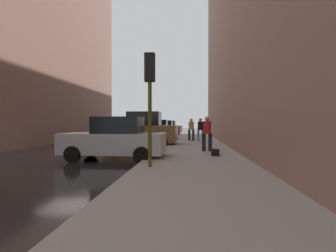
{
  "coord_description": "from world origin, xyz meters",
  "views": [
    {
      "loc": [
        5.76,
        -12.17,
        1.56
      ],
      "look_at": [
        4.18,
        6.85,
        1.29
      ],
      "focal_mm": 28.0,
      "sensor_mm": 36.0,
      "label": 1
    }
  ],
  "objects_px": {
    "parked_red_hatchback": "(163,128)",
    "pedestrian_in_jeans": "(200,129)",
    "parked_dark_green_sedan": "(167,127)",
    "parked_bronze_suv": "(142,130)",
    "pedestrian_in_tan_coat": "(191,128)",
    "duffel_bag": "(215,152)",
    "parked_silver_sedan": "(115,139)",
    "fire_hydrant": "(169,139)",
    "parked_gray_coupe": "(155,130)",
    "traffic_light": "(150,85)",
    "pedestrian_in_red_jacket": "(207,132)"
  },
  "relations": [
    {
      "from": "parked_bronze_suv",
      "to": "fire_hydrant",
      "type": "bearing_deg",
      "value": -20.83
    },
    {
      "from": "parked_silver_sedan",
      "to": "pedestrian_in_tan_coat",
      "type": "xyz_separation_m",
      "value": [
        3.24,
        9.74,
        0.26
      ]
    },
    {
      "from": "parked_silver_sedan",
      "to": "parked_dark_green_sedan",
      "type": "relative_size",
      "value": 0.99
    },
    {
      "from": "parked_dark_green_sedan",
      "to": "fire_hydrant",
      "type": "distance_m",
      "value": 20.21
    },
    {
      "from": "parked_gray_coupe",
      "to": "parked_dark_green_sedan",
      "type": "bearing_deg",
      "value": 90.0
    },
    {
      "from": "pedestrian_in_tan_coat",
      "to": "pedestrian_in_jeans",
      "type": "height_order",
      "value": "same"
    },
    {
      "from": "pedestrian_in_tan_coat",
      "to": "duffel_bag",
      "type": "height_order",
      "value": "pedestrian_in_tan_coat"
    },
    {
      "from": "parked_silver_sedan",
      "to": "pedestrian_in_jeans",
      "type": "bearing_deg",
      "value": 65.61
    },
    {
      "from": "parked_bronze_suv",
      "to": "traffic_light",
      "type": "xyz_separation_m",
      "value": [
        1.85,
        -8.72,
        1.73
      ]
    },
    {
      "from": "parked_silver_sedan",
      "to": "pedestrian_in_jeans",
      "type": "height_order",
      "value": "pedestrian_in_jeans"
    },
    {
      "from": "parked_silver_sedan",
      "to": "fire_hydrant",
      "type": "relative_size",
      "value": 6.01
    },
    {
      "from": "parked_dark_green_sedan",
      "to": "duffel_bag",
      "type": "relative_size",
      "value": 9.7
    },
    {
      "from": "parked_bronze_suv",
      "to": "parked_red_hatchback",
      "type": "height_order",
      "value": "parked_bronze_suv"
    },
    {
      "from": "traffic_light",
      "to": "pedestrian_in_tan_coat",
      "type": "xyz_separation_m",
      "value": [
        1.38,
        12.19,
        -1.65
      ]
    },
    {
      "from": "parked_dark_green_sedan",
      "to": "parked_red_hatchback",
      "type": "bearing_deg",
      "value": -90.0
    },
    {
      "from": "parked_bronze_suv",
      "to": "parked_red_hatchback",
      "type": "xyz_separation_m",
      "value": [
        0.0,
        13.22,
        -0.18
      ]
    },
    {
      "from": "parked_red_hatchback",
      "to": "pedestrian_in_jeans",
      "type": "height_order",
      "value": "pedestrian_in_jeans"
    },
    {
      "from": "parked_red_hatchback",
      "to": "duffel_bag",
      "type": "relative_size",
      "value": 9.7
    },
    {
      "from": "parked_silver_sedan",
      "to": "parked_bronze_suv",
      "type": "bearing_deg",
      "value": 90.0
    },
    {
      "from": "parked_dark_green_sedan",
      "to": "parked_silver_sedan",
      "type": "bearing_deg",
      "value": -90.0
    },
    {
      "from": "parked_bronze_suv",
      "to": "pedestrian_in_jeans",
      "type": "bearing_deg",
      "value": 31.05
    },
    {
      "from": "traffic_light",
      "to": "parked_gray_coupe",
      "type": "bearing_deg",
      "value": 97.07
    },
    {
      "from": "parked_dark_green_sedan",
      "to": "pedestrian_in_jeans",
      "type": "bearing_deg",
      "value": -77.14
    },
    {
      "from": "duffel_bag",
      "to": "parked_gray_coupe",
      "type": "bearing_deg",
      "value": 109.23
    },
    {
      "from": "traffic_light",
      "to": "parked_bronze_suv",
      "type": "bearing_deg",
      "value": 102.01
    },
    {
      "from": "parked_bronze_suv",
      "to": "pedestrian_in_tan_coat",
      "type": "bearing_deg",
      "value": 47.05
    },
    {
      "from": "parked_red_hatchback",
      "to": "fire_hydrant",
      "type": "distance_m",
      "value": 14.03
    },
    {
      "from": "parked_dark_green_sedan",
      "to": "pedestrian_in_tan_coat",
      "type": "relative_size",
      "value": 2.5
    },
    {
      "from": "parked_bronze_suv",
      "to": "parked_gray_coupe",
      "type": "xyz_separation_m",
      "value": [
        0.0,
        6.23,
        -0.18
      ]
    },
    {
      "from": "parked_bronze_suv",
      "to": "parked_dark_green_sedan",
      "type": "xyz_separation_m",
      "value": [
        0.0,
        19.44,
        -0.18
      ]
    },
    {
      "from": "parked_silver_sedan",
      "to": "parked_red_hatchback",
      "type": "distance_m",
      "value": 19.48
    },
    {
      "from": "parked_gray_coupe",
      "to": "pedestrian_in_jeans",
      "type": "distance_m",
      "value": 5.51
    },
    {
      "from": "pedestrian_in_jeans",
      "to": "parked_gray_coupe",
      "type": "bearing_deg",
      "value": 135.12
    },
    {
      "from": "parked_red_hatchback",
      "to": "pedestrian_in_red_jacket",
      "type": "bearing_deg",
      "value": -77.06
    },
    {
      "from": "parked_bronze_suv",
      "to": "fire_hydrant",
      "type": "height_order",
      "value": "parked_bronze_suv"
    },
    {
      "from": "fire_hydrant",
      "to": "pedestrian_in_jeans",
      "type": "relative_size",
      "value": 0.41
    },
    {
      "from": "pedestrian_in_tan_coat",
      "to": "traffic_light",
      "type": "bearing_deg",
      "value": -96.47
    },
    {
      "from": "fire_hydrant",
      "to": "parked_bronze_suv",
      "type": "bearing_deg",
      "value": 159.17
    },
    {
      "from": "fire_hydrant",
      "to": "duffel_bag",
      "type": "distance_m",
      "value": 5.63
    },
    {
      "from": "parked_silver_sedan",
      "to": "pedestrian_in_red_jacket",
      "type": "distance_m",
      "value": 4.55
    },
    {
      "from": "duffel_bag",
      "to": "parked_bronze_suv",
      "type": "bearing_deg",
      "value": 125.94
    },
    {
      "from": "parked_dark_green_sedan",
      "to": "parked_gray_coupe",
      "type": "bearing_deg",
      "value": -90.0
    },
    {
      "from": "pedestrian_in_jeans",
      "to": "duffel_bag",
      "type": "xyz_separation_m",
      "value": [
        0.29,
        -8.13,
        -0.81
      ]
    },
    {
      "from": "pedestrian_in_tan_coat",
      "to": "duffel_bag",
      "type": "bearing_deg",
      "value": -84.12
    },
    {
      "from": "pedestrian_in_red_jacket",
      "to": "parked_dark_green_sedan",
      "type": "bearing_deg",
      "value": 99.59
    },
    {
      "from": "parked_silver_sedan",
      "to": "traffic_light",
      "type": "xyz_separation_m",
      "value": [
        1.85,
        -2.46,
        1.91
      ]
    },
    {
      "from": "traffic_light",
      "to": "pedestrian_in_red_jacket",
      "type": "xyz_separation_m",
      "value": [
        2.11,
        4.68,
        -1.65
      ]
    },
    {
      "from": "parked_bronze_suv",
      "to": "traffic_light",
      "type": "bearing_deg",
      "value": -77.99
    },
    {
      "from": "duffel_bag",
      "to": "pedestrian_in_tan_coat",
      "type": "bearing_deg",
      "value": 95.88
    },
    {
      "from": "pedestrian_in_tan_coat",
      "to": "parked_red_hatchback",
      "type": "bearing_deg",
      "value": 108.38
    }
  ]
}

